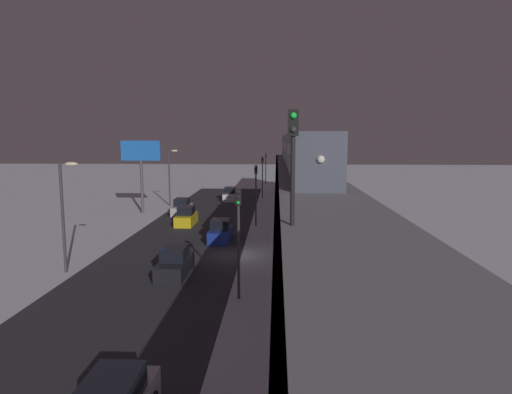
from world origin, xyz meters
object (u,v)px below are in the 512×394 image
(sedan_yellow, at_px, (186,217))
(traffic_light_near, at_px, (238,227))
(sedan_white, at_px, (230,195))
(sedan_black, at_px, (175,264))
(subway_train, at_px, (297,149))
(rail_signal, at_px, (293,147))
(traffic_light_far, at_px, (262,171))
(sedan_silver_2, at_px, (182,208))
(sedan_blue, at_px, (220,232))
(commercial_billboard, at_px, (141,158))
(traffic_light_distant, at_px, (266,163))
(traffic_light_mid, at_px, (256,186))

(sedan_yellow, bearing_deg, traffic_light_near, 109.17)
(sedan_white, distance_m, sedan_black, 35.89)
(sedan_white, height_order, sedan_yellow, same)
(sedan_white, bearing_deg, subway_train, -53.77)
(sedan_yellow, bearing_deg, subway_train, -154.01)
(rail_signal, height_order, traffic_light_far, rail_signal)
(sedan_silver_2, bearing_deg, rail_signal, 107.96)
(sedan_blue, relative_size, commercial_billboard, 0.47)
(subway_train, distance_m, sedan_black, 26.04)
(sedan_white, xyz_separation_m, commercial_billboard, (9.61, 11.74, 6.03))
(subway_train, distance_m, commercial_billboard, 18.92)
(sedan_white, height_order, traffic_light_near, traffic_light_near)
(subway_train, relative_size, sedan_blue, 13.12)
(rail_signal, distance_m, sedan_black, 17.39)
(subway_train, height_order, sedan_black, subway_train)
(sedan_silver_2, height_order, commercial_billboard, commercial_billboard)
(sedan_black, height_order, sedan_silver_2, same)
(traffic_light_distant, xyz_separation_m, commercial_billboard, (14.31, 35.26, 2.63))
(sedan_black, height_order, traffic_light_near, traffic_light_near)
(sedan_white, relative_size, traffic_light_far, 0.70)
(commercial_billboard, bearing_deg, traffic_light_near, 116.78)
(rail_signal, bearing_deg, sedan_yellow, -71.71)
(traffic_light_near, relative_size, commercial_billboard, 0.72)
(traffic_light_far, bearing_deg, sedan_black, 82.99)
(sedan_blue, xyz_separation_m, traffic_light_distant, (-2.90, -49.31, 3.40))
(subway_train, relative_size, traffic_light_far, 8.67)
(traffic_light_near, bearing_deg, subway_train, -99.42)
(sedan_silver_2, bearing_deg, traffic_light_mid, 144.87)
(traffic_light_far, bearing_deg, subway_train, 106.95)
(commercial_billboard, bearing_deg, sedan_silver_2, 173.18)
(sedan_white, xyz_separation_m, sedan_silver_2, (4.60, 12.34, -0.00))
(rail_signal, xyz_separation_m, traffic_light_near, (2.70, -9.27, -4.74))
(rail_signal, bearing_deg, traffic_light_near, -73.79)
(sedan_black, bearing_deg, traffic_light_distant, 85.48)
(sedan_yellow, distance_m, sedan_silver_2, 6.42)
(sedan_white, relative_size, commercial_billboard, 0.51)
(sedan_white, bearing_deg, traffic_light_distant, 78.70)
(sedan_white, bearing_deg, sedan_silver_2, -110.45)
(sedan_black, xyz_separation_m, traffic_light_mid, (-4.70, -17.00, 3.40))
(rail_signal, xyz_separation_m, traffic_light_mid, (2.70, -30.47, -4.74))
(sedan_black, bearing_deg, traffic_light_near, -41.75)
(sedan_yellow, xyz_separation_m, commercial_billboard, (6.81, -6.77, 6.03))
(sedan_blue, distance_m, commercial_billboard, 19.08)
(subway_train, height_order, traffic_light_far, subway_train)
(subway_train, xyz_separation_m, sedan_yellow, (12.05, 5.88, -7.19))
(traffic_light_near, bearing_deg, sedan_black, -41.75)
(sedan_white, bearing_deg, traffic_light_near, -83.31)
(traffic_light_near, bearing_deg, sedan_silver_2, -71.47)
(subway_train, xyz_separation_m, traffic_light_far, (4.55, -14.94, -3.79))
(subway_train, relative_size, commercial_billboard, 6.23)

